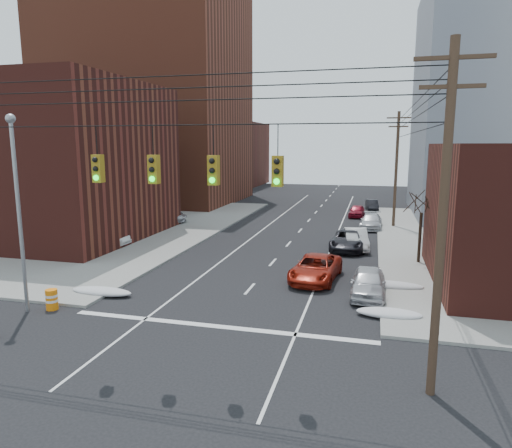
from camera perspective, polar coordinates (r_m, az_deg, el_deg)
The scene contains 26 objects.
ground at distance 15.44m, azimuth -13.42°, elevation -21.40°, with size 160.00×160.00×0.00m, color black.
sidewalk_nw at distance 51.64m, azimuth -26.16°, elevation 0.13°, with size 40.00×40.00×0.15m, color gray.
building_brick_tall at distance 67.25m, azimuth -13.07°, elevation 15.70°, with size 24.00×20.00×30.00m, color brown.
building_brick_near at distance 44.00m, azimuth -26.04°, elevation 7.04°, with size 20.00×16.00×13.00m, color #501E18.
building_brick_far at distance 91.52m, azimuth -6.41°, elevation 8.65°, with size 22.00×18.00×12.00m, color #501E18.
building_glass at distance 83.50m, azimuth 27.09°, elevation 10.96°, with size 20.00×18.00×22.00m, color gray.
utility_pole_right at distance 14.88m, azimuth 22.30°, elevation 0.77°, with size 2.20×0.28×11.00m.
utility_pole_far at distance 45.67m, azimuth 17.13°, elevation 6.77°, with size 2.20×0.28×11.00m.
traffic_signals at distance 15.87m, azimuth -9.14°, elevation 6.95°, with size 17.00×0.42×2.02m.
street_light at distance 23.83m, azimuth -27.65°, elevation 2.97°, with size 0.44×0.44×9.32m.
bare_tree at distance 32.22m, azimuth 19.82°, elevation -0.74°, with size 2.09×2.20×4.93m.
snow_nw at distance 25.96m, azimuth -18.75°, elevation -7.98°, with size 3.50×1.08×0.42m, color silver.
snow_ne at distance 22.47m, azimuth 16.29°, elevation -10.66°, with size 3.00×1.08×0.42m, color silver.
snow_east_far at distance 26.74m, azimuth 16.01°, elevation -7.31°, with size 4.00×1.08×0.42m, color silver.
red_pickup at distance 27.31m, azimuth 7.47°, elevation -5.50°, with size 2.42×5.25×1.46m, color maroon.
parked_car_a at distance 25.04m, azimuth 13.86°, elevation -7.10°, with size 1.77×4.39×1.50m, color silver.
parked_car_b at distance 35.90m, azimuth 12.36°, elevation -1.86°, with size 1.62×4.65×1.53m, color silver.
parked_car_c at distance 35.55m, azimuth 11.51°, elevation -1.98°, with size 2.46×5.33×1.48m, color black.
parked_car_d at distance 44.83m, azimuth 14.19°, elevation 0.31°, with size 1.96×4.83×1.40m, color #B8B8BD.
parked_car_e at distance 51.75m, azimuth 12.48°, elevation 1.60°, with size 1.57×3.90×1.33m, color maroon.
parked_car_f at distance 57.64m, azimuth 14.28°, elevation 2.33°, with size 1.34×3.84×1.26m, color black.
lot_car_a at distance 37.62m, azimuth -18.42°, elevation -1.54°, with size 1.39×3.99×1.31m, color beige.
lot_car_b at distance 46.96m, azimuth -11.97°, elevation 1.10°, with size 2.55×5.52×1.53m, color silver.
lot_car_c at distance 42.42m, azimuth -18.60°, elevation -0.19°, with size 2.05×5.04×1.46m, color black.
lot_car_d at distance 48.62m, azimuth -16.25°, elevation 1.09°, with size 1.57×3.91×1.33m, color silver.
construction_barrel at distance 24.58m, azimuth -24.17°, elevation -8.58°, with size 0.70×0.70×1.01m.
Camera 1 is at (6.42, -11.57, 7.96)m, focal length 32.00 mm.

